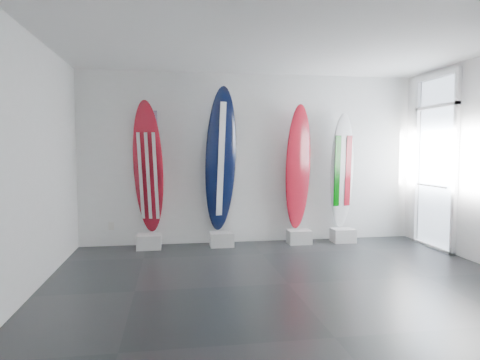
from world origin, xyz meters
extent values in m
plane|color=black|center=(0.00, 0.00, 0.00)|extent=(6.00, 6.00, 0.00)
plane|color=white|center=(0.00, 0.00, 3.00)|extent=(6.00, 6.00, 0.00)
plane|color=white|center=(0.00, 2.50, 1.50)|extent=(6.00, 0.00, 6.00)
plane|color=white|center=(0.00, -2.50, 1.50)|extent=(6.00, 0.00, 6.00)
plane|color=white|center=(-3.00, 0.00, 1.50)|extent=(0.00, 5.00, 5.00)
cube|color=silver|center=(-1.80, 2.18, 0.12)|extent=(0.40, 0.30, 0.24)
ellipsoid|color=maroon|center=(-1.80, 2.28, 1.35)|extent=(0.59, 0.53, 2.24)
cube|color=silver|center=(-0.58, 2.18, 0.12)|extent=(0.40, 0.30, 0.24)
ellipsoid|color=black|center=(-0.58, 2.28, 1.48)|extent=(0.64, 0.50, 2.49)
cube|color=silver|center=(0.80, 2.18, 0.12)|extent=(0.40, 0.30, 0.24)
ellipsoid|color=maroon|center=(0.80, 2.28, 1.35)|extent=(0.54, 0.34, 2.22)
cube|color=silver|center=(1.62, 2.18, 0.12)|extent=(0.40, 0.30, 0.24)
ellipsoid|color=silver|center=(1.62, 2.28, 1.28)|extent=(0.49, 0.25, 2.07)
cube|color=silver|center=(-2.45, 2.48, 0.35)|extent=(0.09, 0.02, 0.13)
camera|label=1|loc=(-1.40, -5.02, 1.65)|focal=31.95mm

